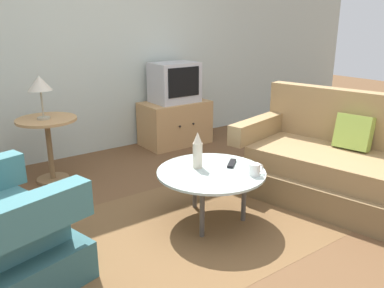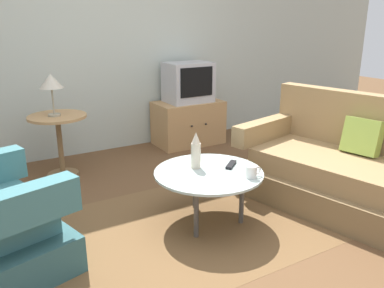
% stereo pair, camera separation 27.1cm
% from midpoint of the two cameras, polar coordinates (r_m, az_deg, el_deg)
% --- Properties ---
extents(ground_plane, '(16.00, 16.00, 0.00)m').
position_cam_midpoint_polar(ground_plane, '(2.95, 4.55, -12.64)').
color(ground_plane, brown).
extents(back_wall, '(9.00, 0.12, 2.70)m').
position_cam_midpoint_polar(back_wall, '(4.59, -12.10, 15.59)').
color(back_wall, '#B2BCB2').
rests_on(back_wall, ground).
extents(area_rug, '(2.54, 1.51, 0.00)m').
position_cam_midpoint_polar(area_rug, '(3.11, 4.86, -10.97)').
color(area_rug, brown).
rests_on(area_rug, ground).
extents(couch, '(1.21, 1.83, 0.89)m').
position_cam_midpoint_polar(couch, '(3.52, 23.64, -3.71)').
color(couch, brown).
rests_on(couch, ground).
extents(coffee_table, '(0.81, 0.81, 0.41)m').
position_cam_midpoint_polar(coffee_table, '(2.95, 5.09, -4.59)').
color(coffee_table, '#B2C6C1').
rests_on(coffee_table, ground).
extents(side_table, '(0.55, 0.55, 0.61)m').
position_cam_midpoint_polar(side_table, '(3.95, -16.82, 1.61)').
color(side_table, tan).
rests_on(side_table, ground).
extents(tv_stand, '(0.81, 0.50, 0.53)m').
position_cam_midpoint_polar(tv_stand, '(4.86, 1.06, 3.08)').
color(tv_stand, tan).
rests_on(tv_stand, ground).
extents(television, '(0.53, 0.40, 0.47)m').
position_cam_midpoint_polar(television, '(4.76, 1.09, 8.88)').
color(television, '#B7B7BC').
rests_on(television, tv_stand).
extents(table_lamp, '(0.21, 0.21, 0.39)m').
position_cam_midpoint_polar(table_lamp, '(3.83, -17.78, 8.42)').
color(table_lamp, '#9E937A').
rests_on(table_lamp, side_table).
extents(vase, '(0.07, 0.07, 0.28)m').
position_cam_midpoint_polar(vase, '(2.95, 3.19, -1.05)').
color(vase, beige).
rests_on(vase, coffee_table).
extents(mug, '(0.13, 0.08, 0.09)m').
position_cam_midpoint_polar(mug, '(2.86, 11.32, -3.97)').
color(mug, white).
rests_on(mug, coffee_table).
extents(tv_remote_dark, '(0.16, 0.14, 0.02)m').
position_cam_midpoint_polar(tv_remote_dark, '(3.06, 8.19, -3.00)').
color(tv_remote_dark, black).
rests_on(tv_remote_dark, coffee_table).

